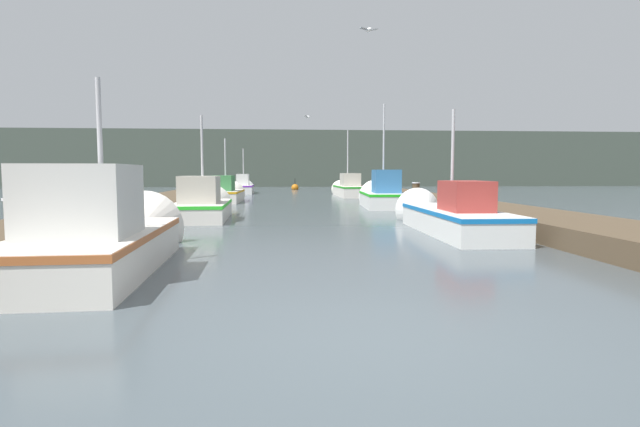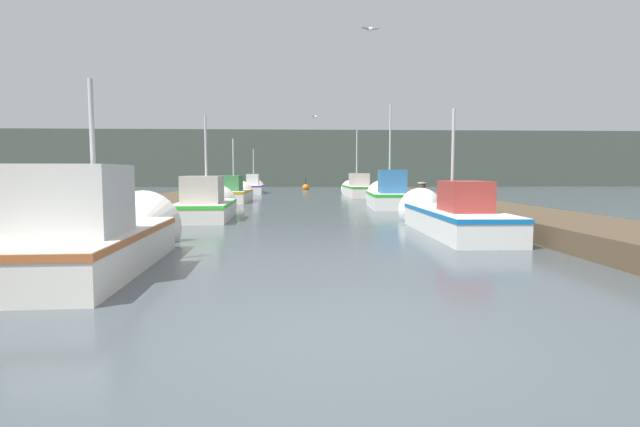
# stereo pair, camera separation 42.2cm
# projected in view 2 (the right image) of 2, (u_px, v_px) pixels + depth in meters

# --- Properties ---
(ground_plane) EXTENTS (200.00, 200.00, 0.00)m
(ground_plane) POSITION_uv_depth(u_px,v_px,m) (344.00, 338.00, 4.71)
(ground_plane) COLOR #424C51
(dock_left) EXTENTS (2.62, 40.00, 0.46)m
(dock_left) POSITION_uv_depth(u_px,v_px,m) (159.00, 205.00, 20.32)
(dock_left) COLOR #4C3D2B
(dock_left) RESTS_ON ground_plane
(dock_right) EXTENTS (2.62, 40.00, 0.46)m
(dock_right) POSITION_uv_depth(u_px,v_px,m) (449.00, 204.00, 20.92)
(dock_right) COLOR #4C3D2B
(dock_right) RESTS_ON ground_plane
(distant_shore_ridge) EXTENTS (120.00, 16.00, 6.02)m
(distant_shore_ridge) POSITION_uv_depth(u_px,v_px,m) (299.00, 160.00, 60.65)
(distant_shore_ridge) COLOR #424C42
(distant_shore_ridge) RESTS_ON ground_plane
(fishing_boat_0) EXTENTS (1.95, 5.69, 3.57)m
(fishing_boat_0) POSITION_uv_depth(u_px,v_px,m) (102.00, 234.00, 8.48)
(fishing_boat_0) COLOR silver
(fishing_boat_0) RESTS_ON ground_plane
(fishing_boat_1) EXTENTS (1.68, 6.51, 3.59)m
(fishing_boat_1) POSITION_uv_depth(u_px,v_px,m) (446.00, 215.00, 13.38)
(fishing_boat_1) COLOR silver
(fishing_boat_1) RESTS_ON ground_plane
(fishing_boat_2) EXTENTS (1.82, 5.02, 3.94)m
(fishing_boat_2) POSITION_uv_depth(u_px,v_px,m) (208.00, 204.00, 17.10)
(fishing_boat_2) COLOR silver
(fishing_boat_2) RESTS_ON ground_plane
(fishing_boat_3) EXTENTS (2.07, 5.15, 5.06)m
(fishing_boat_3) POSITION_uv_depth(u_px,v_px,m) (389.00, 196.00, 22.40)
(fishing_boat_3) COLOR silver
(fishing_boat_3) RESTS_ON ground_plane
(fishing_boat_4) EXTENTS (1.76, 4.70, 3.78)m
(fishing_boat_4) POSITION_uv_depth(u_px,v_px,m) (234.00, 193.00, 26.62)
(fishing_boat_4) COLOR silver
(fishing_boat_4) RESTS_ON ground_plane
(fishing_boat_5) EXTENTS (1.49, 6.28, 4.54)m
(fishing_boat_5) POSITION_uv_depth(u_px,v_px,m) (356.00, 188.00, 32.43)
(fishing_boat_5) COLOR silver
(fishing_boat_5) RESTS_ON ground_plane
(fishing_boat_6) EXTENTS (1.47, 4.98, 3.63)m
(fishing_boat_6) POSITION_uv_depth(u_px,v_px,m) (254.00, 187.00, 37.17)
(fishing_boat_6) COLOR silver
(fishing_boat_6) RESTS_ON ground_plane
(mooring_piling_0) EXTENTS (0.24, 0.24, 1.20)m
(mooring_piling_0) POSITION_uv_depth(u_px,v_px,m) (355.00, 183.00, 42.14)
(mooring_piling_0) COLOR #473523
(mooring_piling_0) RESTS_ON ground_plane
(mooring_piling_1) EXTENTS (0.35, 0.35, 1.13)m
(mooring_piling_1) POSITION_uv_depth(u_px,v_px,m) (422.00, 196.00, 20.79)
(mooring_piling_1) COLOR #473523
(mooring_piling_1) RESTS_ON ground_plane
(mooring_piling_2) EXTENTS (0.36, 0.36, 0.99)m
(mooring_piling_2) POSITION_uv_depth(u_px,v_px,m) (455.00, 206.00, 15.70)
(mooring_piling_2) COLOR #473523
(mooring_piling_2) RESTS_ON ground_plane
(mooring_piling_3) EXTENTS (0.32, 0.32, 1.16)m
(mooring_piling_3) POSITION_uv_depth(u_px,v_px,m) (9.00, 234.00, 7.83)
(mooring_piling_3) COLOR #473523
(mooring_piling_3) RESTS_ON ground_plane
(channel_buoy) EXTENTS (0.64, 0.64, 1.14)m
(channel_buoy) POSITION_uv_depth(u_px,v_px,m) (306.00, 188.00, 44.34)
(channel_buoy) COLOR #BF6513
(channel_buoy) RESTS_ON ground_plane
(seagull_lead) EXTENTS (0.44, 0.50, 0.12)m
(seagull_lead) POSITION_uv_depth(u_px,v_px,m) (315.00, 117.00, 26.10)
(seagull_lead) COLOR white
(seagull_1) EXTENTS (0.56, 0.31, 0.12)m
(seagull_1) POSITION_uv_depth(u_px,v_px,m) (370.00, 29.00, 14.46)
(seagull_1) COLOR white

